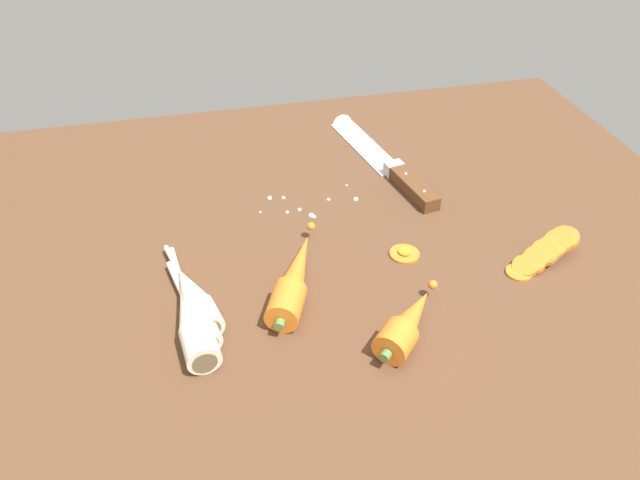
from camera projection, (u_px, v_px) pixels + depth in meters
ground_plane at (317, 251)px, 90.17cm from camera, size 120.00×90.00×4.00cm
chefs_knife at (377, 155)px, 106.83cm from camera, size 9.79×34.72×4.18cm
whole_carrot at (294, 279)px, 79.08cm from camera, size 10.35×19.33×4.20cm
whole_carrot_second at (407, 323)px, 72.83cm from camera, size 11.17×11.49×4.20cm
parsnip_front at (192, 318)px, 73.66cm from camera, size 5.66×22.73×4.00cm
parsnip_mid_left at (193, 314)px, 74.26cm from camera, size 6.19×17.23×4.00cm
parsnip_mid_right at (193, 298)px, 76.44cm from camera, size 6.70×18.64×4.00cm
carrot_slice_stack at (543, 253)px, 84.35cm from camera, size 11.81×6.77×3.99cm
carrot_slice_stray_near at (405, 253)px, 86.02cm from camera, size 4.17×4.17×0.70cm
mince_crumbs at (310, 204)px, 95.52cm from camera, size 15.69×7.84×0.89cm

